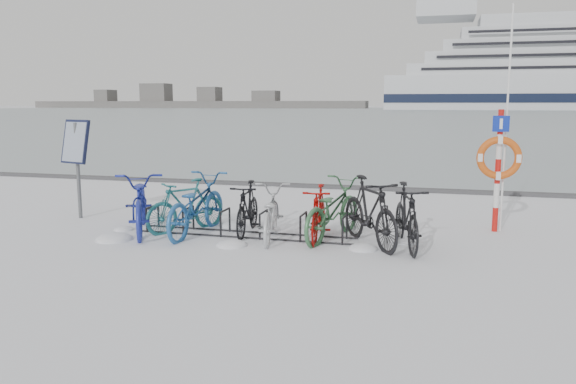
# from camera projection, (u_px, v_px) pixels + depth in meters

# --- Properties ---
(ground) EXTENTS (900.00, 900.00, 0.00)m
(ground) POSITION_uv_depth(u_px,v_px,m) (244.00, 235.00, 9.99)
(ground) COLOR white
(ground) RESTS_ON ground
(ice_sheet) EXTENTS (400.00, 298.00, 0.02)m
(ice_sheet) POSITION_uv_depth(u_px,v_px,m) (427.00, 112.00, 157.88)
(ice_sheet) COLOR #99A6AD
(ice_sheet) RESTS_ON ground
(quay_edge) EXTENTS (400.00, 0.25, 0.10)m
(quay_edge) POSITION_uv_depth(u_px,v_px,m) (315.00, 186.00, 15.61)
(quay_edge) COLOR #3F3F42
(quay_edge) RESTS_ON ground
(bike_rack) EXTENTS (4.00, 0.48, 0.46)m
(bike_rack) POSITION_uv_depth(u_px,v_px,m) (244.00, 226.00, 9.96)
(bike_rack) COLOR black
(bike_rack) RESTS_ON ground
(info_board) EXTENTS (0.71, 0.42, 2.01)m
(info_board) POSITION_uv_depth(u_px,v_px,m) (76.00, 148.00, 11.28)
(info_board) COLOR #595B5E
(info_board) RESTS_ON ground
(lifebuoy_station) EXTENTS (0.78, 0.22, 4.04)m
(lifebuoy_station) POSITION_uv_depth(u_px,v_px,m) (499.00, 158.00, 10.05)
(lifebuoy_station) COLOR red
(lifebuoy_station) RESTS_ON ground
(shoreline) EXTENTS (180.00, 12.00, 9.50)m
(shoreline) POSITION_uv_depth(u_px,v_px,m) (188.00, 102.00, 288.78)
(shoreline) COLOR #505050
(shoreline) RESTS_ON ground
(bike_0) EXTENTS (1.73, 2.35, 1.18)m
(bike_0) POSITION_uv_depth(u_px,v_px,m) (141.00, 200.00, 10.22)
(bike_0) COLOR navy
(bike_0) RESTS_ON ground
(bike_1) EXTENTS (1.28, 1.64, 0.99)m
(bike_1) POSITION_uv_depth(u_px,v_px,m) (186.00, 204.00, 10.31)
(bike_1) COLOR #22686E
(bike_1) RESTS_ON ground
(bike_2) EXTENTS (0.83, 2.15, 1.11)m
(bike_2) POSITION_uv_depth(u_px,v_px,m) (196.00, 203.00, 10.07)
(bike_2) COLOR #215797
(bike_2) RESTS_ON ground
(bike_3) EXTENTS (0.62, 1.66, 0.97)m
(bike_3) POSITION_uv_depth(u_px,v_px,m) (248.00, 207.00, 10.10)
(bike_3) COLOR black
(bike_3) RESTS_ON ground
(bike_4) EXTENTS (0.97, 1.90, 0.95)m
(bike_4) POSITION_uv_depth(u_px,v_px,m) (270.00, 212.00, 9.71)
(bike_4) COLOR #B0B4B8
(bike_4) RESTS_ON ground
(bike_5) EXTENTS (0.58, 1.64, 0.97)m
(bike_5) POSITION_uv_depth(u_px,v_px,m) (319.00, 212.00, 9.66)
(bike_5) COLOR #960906
(bike_5) RESTS_ON ground
(bike_6) EXTENTS (1.21, 2.17, 1.08)m
(bike_6) POSITION_uv_depth(u_px,v_px,m) (332.00, 208.00, 9.73)
(bike_6) COLOR #376A41
(bike_6) RESTS_ON ground
(bike_7) EXTENTS (1.52, 1.93, 1.17)m
(bike_7) POSITION_uv_depth(u_px,v_px,m) (370.00, 210.00, 9.28)
(bike_7) COLOR black
(bike_7) RESTS_ON ground
(bike_8) EXTENTS (0.94, 1.87, 1.08)m
(bike_8) POSITION_uv_depth(u_px,v_px,m) (407.00, 215.00, 9.09)
(bike_8) COLOR black
(bike_8) RESTS_ON ground
(snow_drifts) EXTENTS (5.42, 2.14, 0.22)m
(snow_drifts) POSITION_uv_depth(u_px,v_px,m) (231.00, 238.00, 9.79)
(snow_drifts) COLOR white
(snow_drifts) RESTS_ON ground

